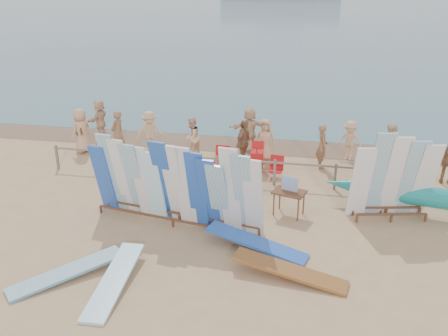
% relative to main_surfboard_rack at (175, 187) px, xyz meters
% --- Properties ---
extents(ground, '(160.00, 160.00, 0.00)m').
position_rel_main_surfboard_rack_xyz_m(ground, '(0.48, 0.36, -1.16)').
color(ground, tan).
rests_on(ground, ground).
extents(ocean, '(320.00, 240.00, 0.02)m').
position_rel_main_surfboard_rack_xyz_m(ocean, '(0.48, 128.36, -1.16)').
color(ocean, '#446979').
rests_on(ocean, ground).
extents(wet_sand_strip, '(40.00, 2.60, 0.01)m').
position_rel_main_surfboard_rack_xyz_m(wet_sand_strip, '(0.48, 7.56, -1.16)').
color(wet_sand_strip, brown).
rests_on(wet_sand_strip, ground).
extents(fence, '(12.08, 0.08, 0.90)m').
position_rel_main_surfboard_rack_xyz_m(fence, '(0.48, 3.36, -0.53)').
color(fence, '#7A695C').
rests_on(fence, ground).
extents(main_surfboard_rack, '(5.16, 1.50, 2.57)m').
position_rel_main_surfboard_rack_xyz_m(main_surfboard_rack, '(0.00, 0.00, 0.00)').
color(main_surfboard_rack, brown).
rests_on(main_surfboard_rack, ground).
extents(side_surfboard_rack, '(2.43, 1.15, 2.72)m').
position_rel_main_surfboard_rack_xyz_m(side_surfboard_rack, '(5.98, 1.49, 0.07)').
color(side_surfboard_rack, brown).
rests_on(side_surfboard_rack, ground).
extents(outrigger_canoe, '(6.69, 1.84, 0.95)m').
position_rel_main_surfboard_rack_xyz_m(outrigger_canoe, '(7.43, 1.72, -0.55)').
color(outrigger_canoe, brown).
rests_on(outrigger_canoe, ground).
extents(vendor_table, '(1.07, 0.89, 1.22)m').
position_rel_main_surfboard_rack_xyz_m(vendor_table, '(3.10, 1.19, -0.76)').
color(vendor_table, brown).
rests_on(vendor_table, ground).
extents(flat_board_c, '(2.75, 1.06, 0.39)m').
position_rel_main_surfboard_rack_xyz_m(flat_board_c, '(3.33, -2.06, -1.16)').
color(flat_board_c, '#985C29').
rests_on(flat_board_c, ground).
extents(flat_board_b, '(0.66, 2.71, 0.33)m').
position_rel_main_surfboard_rack_xyz_m(flat_board_b, '(-0.53, -3.13, -1.16)').
color(flat_board_b, '#9DDEFB').
rests_on(flat_board_b, ground).
extents(flat_board_d, '(2.74, 1.24, 0.43)m').
position_rel_main_surfboard_rack_xyz_m(flat_board_d, '(2.41, -0.98, -1.16)').
color(flat_board_d, blue).
rests_on(flat_board_d, ground).
extents(flat_board_e, '(2.26, 2.35, 0.27)m').
position_rel_main_surfboard_rack_xyz_m(flat_board_e, '(-1.77, -3.02, -1.16)').
color(flat_board_e, white).
rests_on(flat_board_e, ground).
extents(beach_chair_left, '(0.57, 0.58, 0.83)m').
position_rel_main_surfboard_rack_xyz_m(beach_chair_left, '(0.41, 4.49, -0.92)').
color(beach_chair_left, '#B11312').
rests_on(beach_chair_left, ground).
extents(beach_chair_right, '(0.55, 0.57, 0.77)m').
position_rel_main_surfboard_rack_xyz_m(beach_chair_right, '(2.46, 3.99, -0.93)').
color(beach_chair_right, '#B11312').
rests_on(beach_chair_right, ground).
extents(stroller, '(0.59, 0.81, 1.06)m').
position_rel_main_surfboard_rack_xyz_m(stroller, '(1.74, 4.48, -0.74)').
color(stroller, '#B11312').
rests_on(stroller, ground).
extents(beachgoer_8, '(0.84, 0.91, 1.74)m').
position_rel_main_surfboard_rack_xyz_m(beachgoer_8, '(6.44, 5.51, -0.29)').
color(beachgoer_8, beige).
rests_on(beachgoer_8, ground).
extents(beachgoer_extra_1, '(0.89, 1.05, 1.67)m').
position_rel_main_surfboard_rack_xyz_m(beachgoer_extra_1, '(-5.57, 5.38, -0.32)').
color(beachgoer_extra_1, '#8C6042').
rests_on(beachgoer_extra_1, ground).
extents(beachgoer_9, '(1.09, 0.74, 1.56)m').
position_rel_main_surfboard_rack_xyz_m(beachgoer_9, '(5.07, 6.37, -0.38)').
color(beachgoer_9, tan).
rests_on(beachgoer_9, ground).
extents(beachgoer_11, '(0.54, 1.59, 1.70)m').
position_rel_main_surfboard_rack_xyz_m(beachgoer_11, '(-5.58, 7.24, -0.31)').
color(beachgoer_11, beige).
rests_on(beachgoer_11, ground).
extents(beachgoer_2, '(0.60, 0.85, 1.60)m').
position_rel_main_surfboard_rack_xyz_m(beachgoer_2, '(-0.98, 5.55, -0.36)').
color(beachgoer_2, beige).
rests_on(beachgoer_2, ground).
extents(beachgoer_1, '(0.53, 0.74, 1.82)m').
position_rel_main_surfboard_rack_xyz_m(beachgoer_1, '(-3.86, 5.13, -0.25)').
color(beachgoer_1, '#8C6042').
rests_on(beachgoer_1, ground).
extents(beachgoer_7, '(0.44, 0.66, 1.66)m').
position_rel_main_surfboard_rack_xyz_m(beachgoer_7, '(4.03, 5.33, -0.33)').
color(beachgoer_7, '#8C6042').
rests_on(beachgoer_7, ground).
extents(beachgoer_5, '(1.71, 1.10, 1.76)m').
position_rel_main_surfboard_rack_xyz_m(beachgoer_5, '(1.11, 6.89, -0.28)').
color(beachgoer_5, beige).
rests_on(beachgoer_5, ground).
extents(beachgoer_6, '(0.84, 0.44, 1.67)m').
position_rel_main_surfboard_rack_xyz_m(beachgoer_6, '(1.90, 5.60, -0.33)').
color(beachgoer_6, tan).
rests_on(beachgoer_6, ground).
extents(beachgoer_4, '(0.73, 1.11, 1.75)m').
position_rel_main_surfboard_rack_xyz_m(beachgoer_4, '(1.16, 5.02, -0.28)').
color(beachgoer_4, '#8C6042').
rests_on(beachgoer_4, ground).
extents(beachgoer_0, '(0.78, 0.98, 1.80)m').
position_rel_main_surfboard_rack_xyz_m(beachgoer_0, '(-5.45, 5.26, -0.26)').
color(beachgoer_0, tan).
rests_on(beachgoer_0, ground).
extents(beachgoer_3, '(1.21, 0.97, 1.74)m').
position_rel_main_surfboard_rack_xyz_m(beachgoer_3, '(-2.71, 5.62, -0.29)').
color(beachgoer_3, tan).
rests_on(beachgoer_3, ground).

